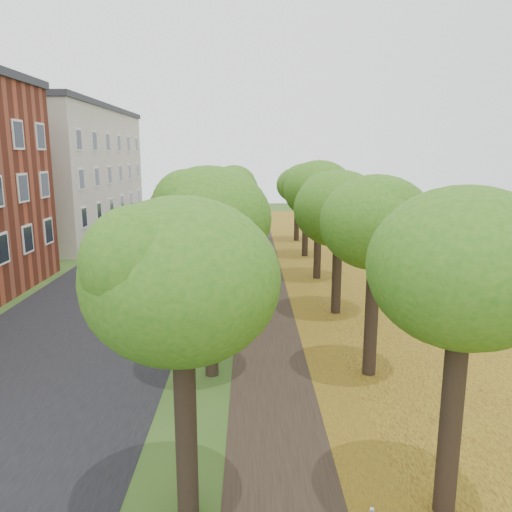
{
  "coord_description": "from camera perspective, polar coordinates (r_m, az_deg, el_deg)",
  "views": [
    {
      "loc": [
        -1.04,
        -8.2,
        6.6
      ],
      "look_at": [
        -0.78,
        11.82,
        2.5
      ],
      "focal_mm": 35.0,
      "sensor_mm": 36.0,
      "label": 1
    }
  ],
  "objects": [
    {
      "name": "ground",
      "position": [
        10.58,
        5.7,
        -27.09
      ],
      "size": [
        120.0,
        120.0,
        0.0
      ],
      "primitive_type": "plane",
      "color": "#2D4C19",
      "rests_on": "ground"
    },
    {
      "name": "street_asphalt",
      "position": [
        24.97,
        -15.75,
        -4.19
      ],
      "size": [
        8.0,
        70.0,
        0.01
      ],
      "primitive_type": "cube",
      "color": "black",
      "rests_on": "ground"
    },
    {
      "name": "footpath",
      "position": [
        24.14,
        1.76,
        -4.29
      ],
      "size": [
        3.2,
        70.0,
        0.01
      ],
      "primitive_type": "cube",
      "color": "black",
      "rests_on": "ground"
    },
    {
      "name": "leaf_verge",
      "position": [
        24.87,
        13.38,
        -4.13
      ],
      "size": [
        7.5,
        70.0,
        0.01
      ],
      "primitive_type": "cube",
      "color": "#A58C1E",
      "rests_on": "ground"
    },
    {
      "name": "tree_row_west",
      "position": [
        23.33,
        -3.61,
        6.26
      ],
      "size": [
        3.51,
        33.51,
        5.98
      ],
      "color": "black",
      "rests_on": "ground"
    },
    {
      "name": "tree_row_east",
      "position": [
        23.58,
        8.18,
        6.22
      ],
      "size": [
        3.51,
        33.51,
        5.98
      ],
      "color": "black",
      "rests_on": "ground"
    },
    {
      "name": "building_cream",
      "position": [
        44.21,
        -22.2,
        8.93
      ],
      "size": [
        10.3,
        20.3,
        10.4
      ],
      "color": "beige",
      "rests_on": "ground"
    },
    {
      "name": "car_white",
      "position": [
        31.81,
        23.21,
        0.02
      ],
      "size": [
        5.9,
        4.49,
        1.49
      ],
      "primitive_type": "imported",
      "rotation": [
        0.0,
        0.0,
        2.0
      ],
      "color": "silver",
      "rests_on": "ground"
    }
  ]
}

